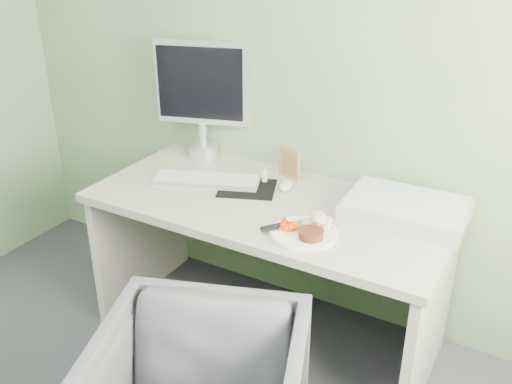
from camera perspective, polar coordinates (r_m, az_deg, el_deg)
The scene contains 14 objects.
wall_back at distance 2.64m, azimuth 5.44°, elevation 14.48°, with size 3.50×3.50×0.00m, color gray.
desk at distance 2.61m, azimuth 1.26°, elevation -4.48°, with size 1.60×0.75×0.73m.
plate at distance 2.26m, azimuth 4.82°, elevation -4.15°, with size 0.27×0.27×0.01m, color white.
steak at distance 2.21m, azimuth 5.51°, elevation -4.21°, with size 0.10×0.10×0.03m, color black.
potato_pile at distance 2.28m, azimuth 6.25°, elevation -2.88°, with size 0.11×0.08×0.06m, color tan.
carrot_heap at distance 2.27m, azimuth 3.31°, elevation -3.21°, with size 0.06×0.05×0.04m, color #F04605.
steak_knife at distance 2.27m, azimuth 2.43°, elevation -3.40°, with size 0.16×0.20×0.02m.
mousepad at distance 2.64m, azimuth -0.89°, elevation 0.39°, with size 0.26×0.23×0.00m, color black.
keyboard at distance 2.70m, azimuth -4.97°, elevation 1.23°, with size 0.49×0.14×0.02m, color white.
computer_mouse at distance 2.62m, azimuth 3.01°, elevation 0.61°, with size 0.06×0.10×0.04m, color white.
photo_frame at distance 2.73m, azimuth 3.36°, elevation 2.92°, with size 0.12×0.01×0.15m, color #9A7A47.
eyedrop_bottle at distance 2.69m, azimuth 0.87°, elevation 1.67°, with size 0.03×0.03×0.08m.
scanner at distance 2.44m, azimuth 14.72°, elevation -1.77°, with size 0.49×0.33×0.08m, color #ABAEB3.
monitor at distance 2.93m, azimuth -5.27°, elevation 9.85°, with size 0.49×0.20×0.60m.
Camera 1 is at (1.07, -0.37, 1.86)m, focal length 40.00 mm.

